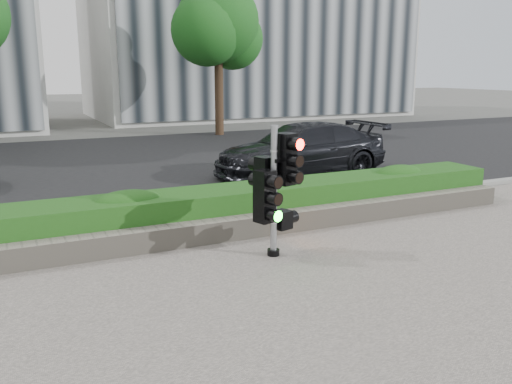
{
  "coord_description": "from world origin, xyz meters",
  "views": [
    {
      "loc": [
        -2.95,
        -5.82,
        2.69
      ],
      "look_at": [
        0.11,
        0.6,
        1.08
      ],
      "focal_mm": 38.0,
      "sensor_mm": 36.0,
      "label": 1
    }
  ],
  "objects": [
    {
      "name": "car_dark",
      "position": [
        4.02,
        6.15,
        0.69
      ],
      "size": [
        4.7,
        2.08,
        1.34
      ],
      "primitive_type": "imported",
      "rotation": [
        0.0,
        0.0,
        -1.53
      ],
      "color": "black",
      "rests_on": "road"
    },
    {
      "name": "ground",
      "position": [
        0.0,
        0.0,
        0.0
      ],
      "size": [
        120.0,
        120.0,
        0.0
      ],
      "primitive_type": "plane",
      "color": "#51514C",
      "rests_on": "ground"
    },
    {
      "name": "stone_wall",
      "position": [
        0.0,
        1.9,
        0.2
      ],
      "size": [
        12.0,
        0.32,
        0.34
      ],
      "primitive_type": "cube",
      "color": "gray",
      "rests_on": "sidewalk"
    },
    {
      "name": "road",
      "position": [
        0.0,
        10.0,
        0.01
      ],
      "size": [
        60.0,
        13.0,
        0.02
      ],
      "primitive_type": "cube",
      "color": "black",
      "rests_on": "ground"
    },
    {
      "name": "building_right",
      "position": [
        11.0,
        25.0,
        6.0
      ],
      "size": [
        18.0,
        10.0,
        12.0
      ],
      "primitive_type": "cube",
      "color": "#B7B7B2",
      "rests_on": "ground"
    },
    {
      "name": "tree_right",
      "position": [
        5.48,
        15.55,
        4.48
      ],
      "size": [
        4.1,
        3.58,
        6.53
      ],
      "color": "black",
      "rests_on": "ground"
    },
    {
      "name": "curb",
      "position": [
        0.0,
        3.15,
        0.06
      ],
      "size": [
        60.0,
        0.25,
        0.12
      ],
      "primitive_type": "cube",
      "color": "gray",
      "rests_on": "ground"
    },
    {
      "name": "traffic_signal",
      "position": [
        0.54,
        0.93,
        1.09
      ],
      "size": [
        0.7,
        0.59,
        1.91
      ],
      "rotation": [
        0.0,
        0.0,
        0.3
      ],
      "color": "black",
      "rests_on": "sidewalk"
    },
    {
      "name": "hedge",
      "position": [
        0.0,
        2.55,
        0.37
      ],
      "size": [
        12.0,
        1.0,
        0.68
      ],
      "primitive_type": "cube",
      "color": "#328729",
      "rests_on": "sidewalk"
    },
    {
      "name": "sidewalk",
      "position": [
        0.0,
        -2.5,
        0.01
      ],
      "size": [
        16.0,
        11.0,
        0.03
      ],
      "primitive_type": "cube",
      "color": "#9E9389",
      "rests_on": "ground"
    }
  ]
}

